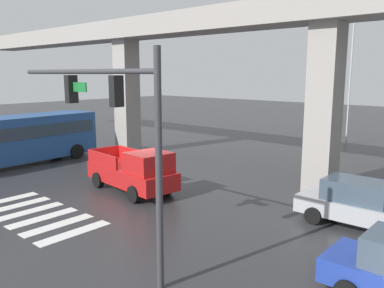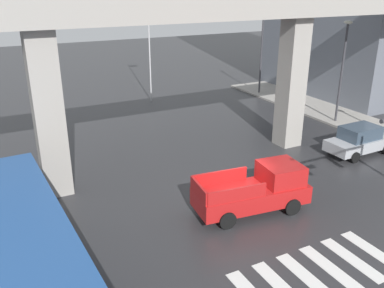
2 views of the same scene
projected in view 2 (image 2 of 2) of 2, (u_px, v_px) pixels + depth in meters
ground_plane at (235, 204)px, 19.20m from camera, size 120.00×120.00×0.00m
crosswalk_stripes at (319, 273)px, 14.68m from camera, size 6.05×2.80×0.01m
elevated_overpass at (186, 23)px, 20.59m from camera, size 52.92×2.39×9.02m
pickup_truck at (257, 190)px, 18.42m from camera, size 5.28×2.50×2.08m
city_bus at (27, 255)px, 12.81m from camera, size 3.21×10.92×2.99m
sedan_silver at (360, 140)px, 24.67m from camera, size 4.34×2.04×1.72m
street_lamp_mid_block at (343, 60)px, 28.77m from camera, size 0.44×0.70×7.24m
street_lamp_far_north at (262, 44)px, 36.66m from camera, size 0.44×0.70×7.24m
flagpole at (150, 23)px, 33.64m from camera, size 1.16×0.12×11.49m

